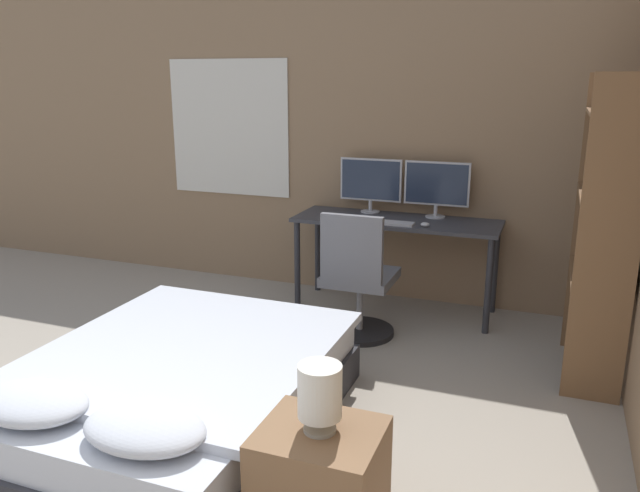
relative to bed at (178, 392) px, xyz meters
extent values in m
cube|color=#8E7051|center=(0.19, 2.59, 1.12)|extent=(12.00, 0.06, 2.70)
cube|color=silver|center=(-1.04, 2.55, 1.20)|extent=(1.19, 0.01, 1.22)
cube|color=#A3B2CC|center=(-1.04, 2.55, 1.20)|extent=(1.11, 0.01, 1.14)
cube|color=#2D2D33|center=(0.00, 0.02, -0.12)|extent=(1.45, 1.91, 0.22)
cube|color=silver|center=(0.00, 0.02, 0.08)|extent=(1.39, 1.85, 0.19)
cube|color=silver|center=(0.00, 0.13, 0.20)|extent=(1.49, 1.61, 0.05)
ellipsoid|color=silver|center=(-0.30, -0.69, 0.24)|extent=(0.55, 0.38, 0.13)
ellipsoid|color=silver|center=(0.30, -0.69, 0.24)|extent=(0.55, 0.38, 0.13)
cube|color=brown|center=(1.03, -0.54, 0.04)|extent=(0.49, 0.43, 0.54)
cylinder|color=gray|center=(1.03, -0.54, 0.31)|extent=(0.13, 0.13, 0.01)
cylinder|color=gray|center=(1.03, -0.54, 0.35)|extent=(0.02, 0.02, 0.05)
cylinder|color=silver|center=(1.03, -0.54, 0.48)|extent=(0.17, 0.17, 0.22)
cube|color=#38383D|center=(0.64, 2.23, 0.53)|extent=(1.65, 0.57, 0.03)
cylinder|color=#2D2D33|center=(-0.14, 1.99, 0.14)|extent=(0.05, 0.05, 0.74)
cylinder|color=#2D2D33|center=(1.41, 1.99, 0.14)|extent=(0.05, 0.05, 0.74)
cylinder|color=#2D2D33|center=(-0.14, 2.47, 0.14)|extent=(0.05, 0.05, 0.74)
cylinder|color=#2D2D33|center=(1.41, 2.47, 0.14)|extent=(0.05, 0.05, 0.74)
cylinder|color=#B7B7BC|center=(0.36, 2.42, 0.55)|extent=(0.16, 0.16, 0.01)
cylinder|color=#B7B7BC|center=(0.36, 2.42, 0.60)|extent=(0.03, 0.03, 0.09)
cube|color=#B7B7BC|center=(0.36, 2.42, 0.82)|extent=(0.53, 0.03, 0.35)
cube|color=#232D42|center=(0.36, 2.40, 0.82)|extent=(0.50, 0.00, 0.32)
cylinder|color=#B7B7BC|center=(0.91, 2.42, 0.55)|extent=(0.16, 0.16, 0.01)
cylinder|color=#B7B7BC|center=(0.91, 2.42, 0.60)|extent=(0.03, 0.03, 0.09)
cube|color=#B7B7BC|center=(0.91, 2.42, 0.82)|extent=(0.53, 0.03, 0.35)
cube|color=#232D42|center=(0.91, 2.40, 0.82)|extent=(0.50, 0.00, 0.32)
cube|color=#B7B7BC|center=(0.64, 2.05, 0.55)|extent=(0.36, 0.13, 0.02)
ellipsoid|color=#B7B7BC|center=(0.90, 2.05, 0.56)|extent=(0.07, 0.05, 0.04)
cylinder|color=black|center=(0.52, 1.64, -0.21)|extent=(0.52, 0.52, 0.04)
cylinder|color=gray|center=(0.52, 1.64, 0.00)|extent=(0.05, 0.05, 0.38)
cube|color=slate|center=(0.52, 1.64, 0.22)|extent=(0.50, 0.50, 0.07)
cube|color=slate|center=(0.52, 1.41, 0.49)|extent=(0.45, 0.05, 0.48)
cube|color=brown|center=(2.12, 1.17, 0.72)|extent=(0.34, 0.02, 1.91)
cube|color=brown|center=(2.12, 1.96, 0.72)|extent=(0.34, 0.02, 1.91)
cube|color=brown|center=(2.12, 1.56, 0.44)|extent=(0.34, 0.77, 0.02)
cube|color=brown|center=(2.12, 1.56, 0.95)|extent=(0.34, 0.77, 0.02)
cube|color=brown|center=(2.12, 1.56, 1.45)|extent=(0.34, 0.77, 0.02)
cube|color=#28282D|center=(2.12, 1.21, 0.55)|extent=(0.28, 0.04, 0.20)
cube|color=#28282D|center=(2.12, 1.26, 0.55)|extent=(0.28, 0.04, 0.21)
cube|color=teal|center=(2.12, 1.31, 0.57)|extent=(0.28, 0.04, 0.25)
cube|color=gold|center=(2.12, 1.35, 0.55)|extent=(0.28, 0.03, 0.21)
cube|color=orange|center=(2.12, 1.39, 0.56)|extent=(0.28, 0.03, 0.23)
cube|color=#337042|center=(2.12, 1.42, 0.54)|extent=(0.28, 0.02, 0.18)
cube|color=#7A387F|center=(2.12, 1.46, 0.55)|extent=(0.28, 0.04, 0.21)
cube|color=#7A387F|center=(2.12, 1.20, 1.07)|extent=(0.28, 0.03, 0.21)
cube|color=#28282D|center=(2.12, 1.23, 1.08)|extent=(0.28, 0.02, 0.22)
cube|color=#2D4784|center=(2.12, 1.27, 1.06)|extent=(0.28, 0.03, 0.18)
cube|color=gold|center=(2.12, 1.31, 1.07)|extent=(0.28, 0.04, 0.22)
cube|color=orange|center=(2.12, 1.36, 1.09)|extent=(0.28, 0.04, 0.26)
cube|color=gold|center=(2.12, 1.41, 1.06)|extent=(0.28, 0.04, 0.20)
camera|label=1|loc=(1.81, -2.58, 1.65)|focal=35.00mm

